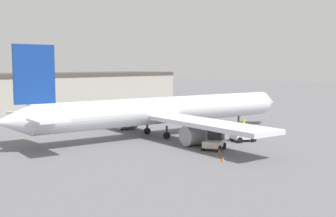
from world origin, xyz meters
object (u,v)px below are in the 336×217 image
object	(u,v)px
airplane	(161,111)
belt_loader_truck	(244,133)
safety_cone_far	(219,150)
baggage_tug	(215,141)
safety_cone_near	(223,159)
ground_crew_worker	(244,124)

from	to	relation	value
airplane	belt_loader_truck	xyz separation A→B (m)	(4.13, -10.16, -2.39)
airplane	safety_cone_far	distance (m)	12.96
safety_cone_far	belt_loader_truck	bearing A→B (deg)	13.25
baggage_tug	safety_cone_near	distance (m)	6.28
baggage_tug	safety_cone_far	world-z (taller)	baggage_tug
ground_crew_worker	safety_cone_far	distance (m)	17.40
ground_crew_worker	airplane	bearing A→B (deg)	-142.41
baggage_tug	belt_loader_truck	distance (m)	6.64
safety_cone_near	airplane	bearing A→B (deg)	64.45
ground_crew_worker	safety_cone_near	bearing A→B (deg)	-93.11
ground_crew_worker	safety_cone_far	size ratio (longest dim) A/B	3.07
airplane	baggage_tug	world-z (taller)	airplane
ground_crew_worker	safety_cone_near	world-z (taller)	ground_crew_worker
safety_cone_near	safety_cone_far	size ratio (longest dim) A/B	1.00
ground_crew_worker	baggage_tug	size ratio (longest dim) A/B	0.53
airplane	ground_crew_worker	bearing A→B (deg)	-10.80
airplane	belt_loader_truck	bearing A→B (deg)	-56.08
airplane	safety_cone_far	size ratio (longest dim) A/B	78.74
belt_loader_truck	safety_cone_near	xyz separation A→B (m)	(-11.18, -4.59, -0.68)
safety_cone_near	baggage_tug	bearing A→B (deg)	43.36
airplane	ground_crew_worker	distance (m)	13.42
safety_cone_near	belt_loader_truck	bearing A→B (deg)	22.31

